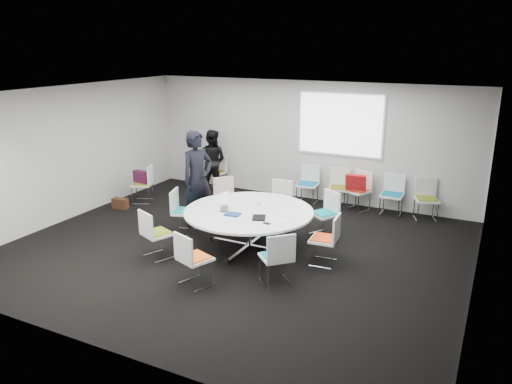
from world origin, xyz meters
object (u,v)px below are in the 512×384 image
at_px(chair_ring_b, 324,222).
at_px(chair_back_b, 339,195).
at_px(conference_table, 249,220).
at_px(chair_person_back, 216,179).
at_px(chair_spare_left, 143,191).
at_px(chair_ring_g, 195,269).
at_px(brown_bag, 120,203).
at_px(chair_ring_c, 279,210).
at_px(chair_ring_h, 276,267).
at_px(chair_ring_a, 324,249).
at_px(chair_back_a, 307,191).
at_px(person_main, 198,179).
at_px(chair_ring_d, 227,206).
at_px(chair_back_c, 358,198).
at_px(person_back, 212,161).
at_px(chair_ring_f, 157,243).
at_px(cup, 259,203).
at_px(laptop, 227,209).
at_px(chair_back_e, 426,207).
at_px(maroon_bag, 141,177).
at_px(chair_back_d, 391,202).
at_px(chair_ring_e, 185,220).

distance_m(chair_ring_b, chair_back_b, 1.87).
relative_size(conference_table, chair_person_back, 2.66).
bearing_deg(chair_spare_left, conference_table, -135.48).
bearing_deg(conference_table, chair_ring_g, -92.58).
bearing_deg(brown_bag, chair_ring_c, 12.11).
relative_size(chair_ring_b, chair_person_back, 1.00).
distance_m(chair_ring_h, chair_back_b, 4.13).
xyz_separation_m(chair_ring_a, chair_back_a, (-1.47, 3.06, 0.00)).
xyz_separation_m(chair_spare_left, person_main, (2.02, -0.72, 0.71)).
xyz_separation_m(chair_ring_d, chair_back_c, (2.34, 1.81, 0.00)).
xyz_separation_m(chair_back_a, person_back, (-2.52, -0.15, 0.51)).
height_order(chair_ring_f, cup, chair_ring_f).
distance_m(chair_ring_c, person_main, 1.81).
distance_m(chair_ring_b, person_back, 3.96).
xyz_separation_m(chair_back_a, brown_bag, (-3.65, -2.31, -0.16)).
height_order(chair_ring_g, laptop, chair_ring_g).
bearing_deg(chair_back_e, brown_bag, -0.37).
bearing_deg(chair_back_a, chair_ring_g, 85.03).
height_order(chair_ring_b, chair_back_b, same).
relative_size(chair_back_a, chair_back_c, 1.00).
bearing_deg(chair_back_c, maroon_bag, 44.26).
distance_m(chair_ring_f, chair_back_c, 4.79).
height_order(chair_ring_f, chair_back_d, same).
relative_size(chair_ring_b, chair_spare_left, 1.00).
bearing_deg(chair_person_back, chair_ring_h, 138.02).
xyz_separation_m(chair_ring_a, brown_bag, (-5.12, 0.75, -0.16)).
bearing_deg(chair_ring_e, brown_bag, -122.64).
distance_m(chair_ring_d, chair_ring_g, 3.08).
height_order(chair_ring_d, maroon_bag, chair_ring_d).
bearing_deg(chair_ring_c, maroon_bag, -0.51).
bearing_deg(maroon_bag, conference_table, -20.63).
distance_m(chair_back_c, chair_person_back, 3.72).
height_order(cup, brown_bag, cup).
relative_size(chair_back_e, laptop, 2.55).
distance_m(chair_back_a, chair_back_d, 1.95).
xyz_separation_m(chair_ring_h, chair_person_back, (-3.56, 4.11, 0.00)).
distance_m(chair_ring_g, chair_back_e, 5.46).
bearing_deg(chair_back_e, chair_ring_b, 27.95).
distance_m(chair_ring_f, chair_back_b, 4.60).
height_order(chair_ring_e, laptop, chair_ring_e).
distance_m(chair_back_c, chair_back_e, 1.47).
xyz_separation_m(person_main, person_back, (-1.05, 2.26, -0.20)).
bearing_deg(brown_bag, chair_ring_e, -15.56).
height_order(chair_back_d, person_back, person_back).
bearing_deg(chair_spare_left, person_back, -56.75).
distance_m(chair_ring_d, chair_back_a, 2.14).
height_order(chair_ring_a, chair_back_b, same).
distance_m(chair_ring_d, chair_person_back, 2.29).
relative_size(chair_ring_c, laptop, 2.55).
distance_m(chair_ring_a, chair_ring_b, 1.31).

